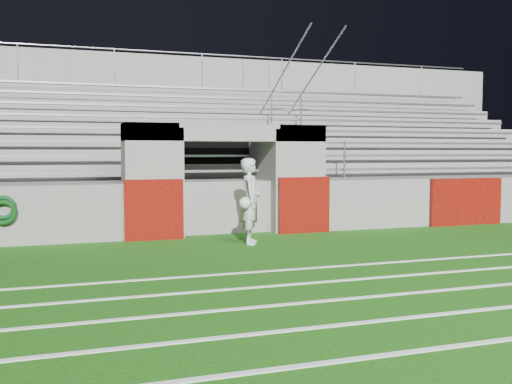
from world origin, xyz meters
name	(u,v)px	position (x,y,z in m)	size (l,w,h in m)	color
ground	(277,259)	(0.00, 0.00, 0.00)	(90.00, 90.00, 0.00)	#164E0D
field_markings	(453,346)	(0.00, -5.00, 0.01)	(28.00, 8.09, 0.01)	white
stadium_structure	(188,167)	(0.00, 7.97, 1.49)	(26.00, 8.48, 5.42)	slate
goalkeeper_with_ball	(250,201)	(0.07, 1.76, 0.91)	(0.65, 0.78, 1.82)	#B7BCC2
hose_coil	(3,210)	(-4.86, 2.92, 0.77)	(0.53, 0.15, 0.61)	#0C3F1C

